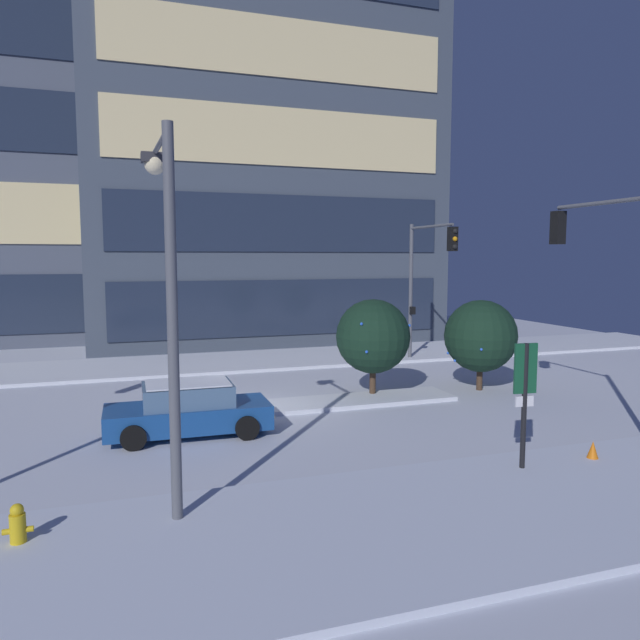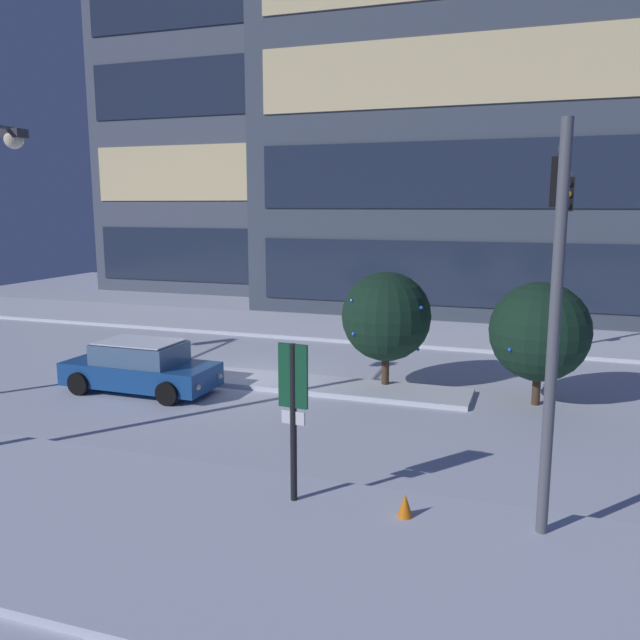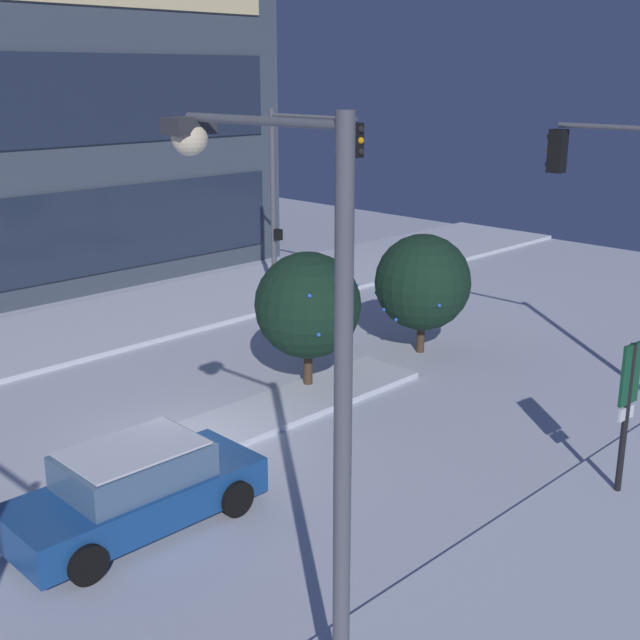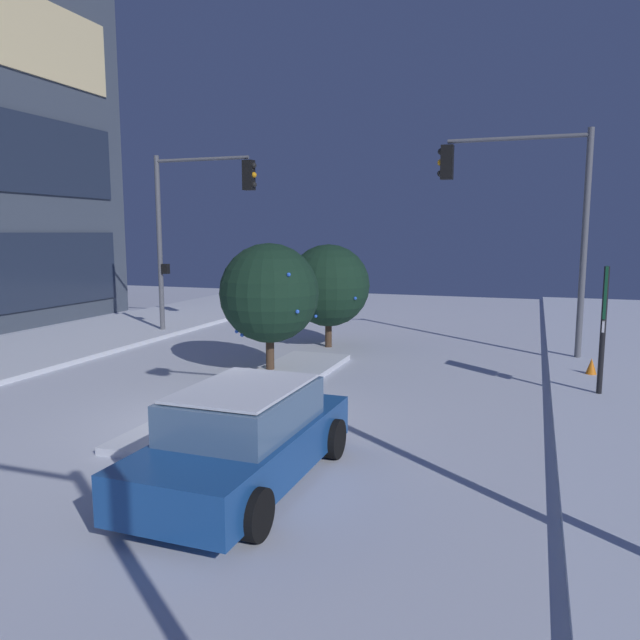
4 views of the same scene
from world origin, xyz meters
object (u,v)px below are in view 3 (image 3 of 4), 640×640
object	(u,v)px
parking_info_sign	(627,401)
decorated_tree_median	(423,282)
traffic_light_corner_far_right	(304,178)
street_lamp_arched	(292,338)
decorated_tree_left_of_median	(308,305)
car_near	(136,489)

from	to	relation	value
parking_info_sign	decorated_tree_median	size ratio (longest dim) A/B	0.89
traffic_light_corner_far_right	street_lamp_arched	xyz separation A→B (m)	(-12.31, -12.49, 0.35)
traffic_light_corner_far_right	decorated_tree_median	xyz separation A→B (m)	(-0.58, -5.27, -2.37)
street_lamp_arched	parking_info_sign	xyz separation A→B (m)	(7.70, -0.56, -2.82)
traffic_light_corner_far_right	decorated_tree_left_of_median	size ratio (longest dim) A/B	1.87
street_lamp_arched	decorated_tree_left_of_median	world-z (taller)	street_lamp_arched
parking_info_sign	decorated_tree_left_of_median	size ratio (longest dim) A/B	0.87
car_near	parking_info_sign	xyz separation A→B (m)	(6.85, -5.43, 1.20)
street_lamp_arched	decorated_tree_left_of_median	xyz separation A→B (m)	(7.50, 7.42, -2.58)
street_lamp_arched	decorated_tree_median	size ratio (longest dim) A/B	2.15
car_near	decorated_tree_left_of_median	size ratio (longest dim) A/B	1.32
parking_info_sign	car_near	bearing A→B (deg)	57.16
street_lamp_arched	decorated_tree_median	bearing A→B (deg)	-60.24
car_near	parking_info_sign	bearing A→B (deg)	-37.51
parking_info_sign	decorated_tree_left_of_median	xyz separation A→B (m)	(-0.20, 7.99, 0.24)
parking_info_sign	decorated_tree_median	xyz separation A→B (m)	(4.03, 7.78, 0.10)
decorated_tree_median	decorated_tree_left_of_median	distance (m)	4.23
parking_info_sign	decorated_tree_median	bearing A→B (deg)	-21.80
car_near	street_lamp_arched	bearing A→B (deg)	-99.03
traffic_light_corner_far_right	decorated_tree_left_of_median	distance (m)	7.33
decorated_tree_left_of_median	car_near	bearing A→B (deg)	-158.96
car_near	decorated_tree_left_of_median	xyz separation A→B (m)	(6.65, 2.56, 1.45)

